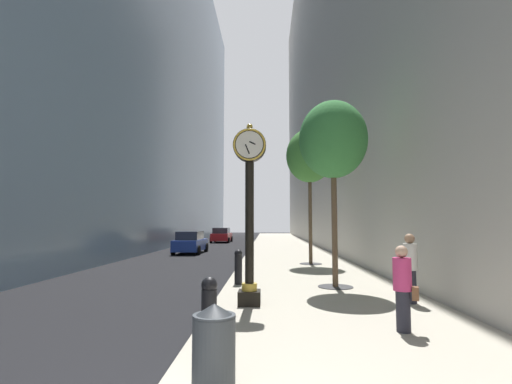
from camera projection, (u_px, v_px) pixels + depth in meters
ground_plane at (249, 251)px, 29.69m from camera, size 110.00×110.00×0.00m
sidewalk_right at (285, 247)px, 32.60m from camera, size 5.78×80.00×0.14m
building_block_left at (125, 42)px, 34.50m from camera, size 9.00×80.00×37.03m
building_block_right at (366, 33)px, 33.92m from camera, size 9.00×80.00×38.11m
street_clock at (250, 204)px, 9.58m from camera, size 0.84×0.55×4.56m
bollard_nearest at (209, 310)px, 6.22m from camera, size 0.27×0.27×1.14m
bollard_third at (238, 266)px, 12.59m from camera, size 0.27×0.27×1.14m
street_tree_near at (333, 141)px, 12.36m from camera, size 2.20×2.20×6.00m
street_tree_mid_near at (310, 156)px, 19.16m from camera, size 2.35×2.35×6.75m
trash_bin at (214, 347)px, 4.56m from camera, size 0.53×0.53×1.05m
pedestrian_walking at (403, 286)px, 7.12m from camera, size 0.52×0.44×1.60m
pedestrian_by_clock at (410, 266)px, 9.64m from camera, size 0.35×0.35×1.75m
car_red_near at (222, 235)px, 41.92m from camera, size 2.18×4.06×1.61m
car_blue_mid at (190, 243)px, 26.94m from camera, size 2.03×4.24×1.57m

